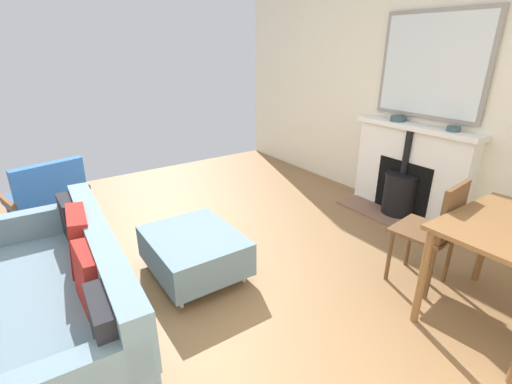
# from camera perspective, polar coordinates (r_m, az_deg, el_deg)

# --- Properties ---
(ground_plane) EXTENTS (5.60, 5.46, 0.01)m
(ground_plane) POSITION_cam_1_polar(r_m,az_deg,el_deg) (3.16, -13.35, -12.53)
(ground_plane) COLOR olive
(wall_left) EXTENTS (0.12, 5.46, 2.85)m
(wall_left) POSITION_cam_1_polar(r_m,az_deg,el_deg) (4.42, 22.01, 16.27)
(wall_left) COLOR silver
(wall_left) RESTS_ON ground
(fireplace) EXTENTS (0.55, 1.35, 1.00)m
(fireplace) POSITION_cam_1_polar(r_m,az_deg,el_deg) (4.26, 22.70, 2.29)
(fireplace) COLOR brown
(fireplace) RESTS_ON ground
(mirror_over_mantel) EXTENTS (0.04, 1.13, 1.02)m
(mirror_over_mantel) POSITION_cam_1_polar(r_m,az_deg,el_deg) (4.14, 25.94, 17.44)
(mirror_over_mantel) COLOR gray
(mantel_bowl_near) EXTENTS (0.16, 0.16, 0.05)m
(mantel_bowl_near) POSITION_cam_1_polar(r_m,az_deg,el_deg) (4.25, 21.44, 10.73)
(mantel_bowl_near) COLOR #334C56
(mantel_bowl_near) RESTS_ON fireplace
(mantel_bowl_far) EXTENTS (0.12, 0.12, 0.05)m
(mantel_bowl_far) POSITION_cam_1_polar(r_m,az_deg,el_deg) (3.95, 28.64, 8.77)
(mantel_bowl_far) COLOR #334C56
(mantel_bowl_far) RESTS_ON fireplace
(sofa) EXTENTS (0.91, 1.80, 0.79)m
(sofa) POSITION_cam_1_polar(r_m,az_deg,el_deg) (2.53, -28.69, -14.99)
(sofa) COLOR #B2B2B7
(sofa) RESTS_ON ground
(ottoman) EXTENTS (0.67, 0.81, 0.36)m
(ottoman) POSITION_cam_1_polar(r_m,az_deg,el_deg) (3.00, -9.70, -8.97)
(ottoman) COLOR #B2B2B7
(ottoman) RESTS_ON ground
(armchair_accent) EXTENTS (0.79, 0.71, 0.80)m
(armchair_accent) POSITION_cam_1_polar(r_m,az_deg,el_deg) (3.94, -30.03, -0.26)
(armchair_accent) COLOR brown
(armchair_accent) RESTS_ON ground
(dining_chair_near_fireplace) EXTENTS (0.44, 0.44, 0.87)m
(dining_chair_near_fireplace) POSITION_cam_1_polar(r_m,az_deg,el_deg) (2.99, 26.51, -4.92)
(dining_chair_near_fireplace) COLOR brown
(dining_chair_near_fireplace) RESTS_ON ground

